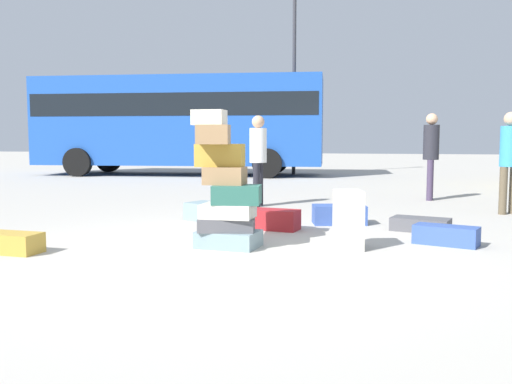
# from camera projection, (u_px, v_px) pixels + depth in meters

# --- Properties ---
(ground_plane) EXTENTS (80.00, 80.00, 0.00)m
(ground_plane) POSITION_uv_depth(u_px,v_px,m) (228.00, 253.00, 5.84)
(ground_plane) COLOR #ADA89E
(suitcase_tower) EXTENTS (0.79, 0.66, 1.50)m
(suitcase_tower) POSITION_uv_depth(u_px,v_px,m) (226.00, 193.00, 6.13)
(suitcase_tower) COLOR gray
(suitcase_tower) RESTS_ON ground
(suitcase_tan_white_trunk) EXTENTS (0.70, 0.35, 0.21)m
(suitcase_tan_white_trunk) POSITION_uv_depth(u_px,v_px,m) (9.00, 243.00, 5.83)
(suitcase_tan_white_trunk) COLOR #B28C33
(suitcase_tan_white_trunk) RESTS_ON ground
(suitcase_navy_left_side) EXTENTS (0.75, 0.51, 0.22)m
(suitcase_navy_left_side) POSITION_uv_depth(u_px,v_px,m) (446.00, 235.00, 6.27)
(suitcase_navy_left_side) COLOR #334F99
(suitcase_navy_left_side) RESTS_ON ground
(suitcase_maroon_behind_tower) EXTENTS (0.81, 0.44, 0.26)m
(suitcase_maroon_behind_tower) POSITION_uv_depth(u_px,v_px,m) (270.00, 219.00, 7.34)
(suitcase_maroon_behind_tower) COLOR maroon
(suitcase_maroon_behind_tower) RESTS_ON ground
(suitcase_navy_upright_blue) EXTENTS (0.80, 0.56, 0.26)m
(suitcase_navy_upright_blue) POSITION_uv_depth(u_px,v_px,m) (339.00, 215.00, 7.80)
(suitcase_navy_upright_blue) COLOR #334F99
(suitcase_navy_upright_blue) RESTS_ON ground
(suitcase_charcoal_foreground_far) EXTENTS (0.80, 0.56, 0.17)m
(suitcase_charcoal_foreground_far) POSITION_uv_depth(u_px,v_px,m) (420.00, 224.00, 7.20)
(suitcase_charcoal_foreground_far) COLOR #4C4C51
(suitcase_charcoal_foreground_far) RESTS_ON ground
(suitcase_slate_right_side) EXTENTS (0.77, 0.65, 0.26)m
(suitcase_slate_right_side) POSITION_uv_depth(u_px,v_px,m) (210.00, 212.00, 8.13)
(suitcase_slate_right_side) COLOR gray
(suitcase_slate_right_side) RESTS_ON ground
(suitcase_cream_foreground_near) EXTENTS (0.37, 0.43, 0.64)m
(suitcase_cream_foreground_near) POSITION_uv_depth(u_px,v_px,m) (348.00, 220.00, 6.02)
(suitcase_cream_foreground_near) COLOR beige
(suitcase_cream_foreground_near) RESTS_ON ground
(person_bearded_onlooker) EXTENTS (0.30, 0.34, 1.59)m
(person_bearded_onlooker) POSITION_uv_depth(u_px,v_px,m) (258.00, 153.00, 9.79)
(person_bearded_onlooker) COLOR black
(person_bearded_onlooker) RESTS_ON ground
(person_tourist_with_camera) EXTENTS (0.30, 0.34, 1.67)m
(person_tourist_with_camera) POSITION_uv_depth(u_px,v_px,m) (431.00, 149.00, 10.78)
(person_tourist_with_camera) COLOR #3F334C
(person_tourist_with_camera) RESTS_ON ground
(person_passerby_in_red) EXTENTS (0.30, 0.30, 1.61)m
(person_passerby_in_red) POSITION_uv_depth(u_px,v_px,m) (510.00, 154.00, 8.76)
(person_passerby_in_red) COLOR brown
(person_passerby_in_red) RESTS_ON ground
(parked_bus) EXTENTS (9.47, 3.42, 3.15)m
(parked_bus) POSITION_uv_depth(u_px,v_px,m) (180.00, 119.00, 18.32)
(parked_bus) COLOR #1E4CA5
(parked_bus) RESTS_ON ground
(lamp_post) EXTENTS (0.36, 0.36, 6.64)m
(lamp_post) POSITION_uv_depth(u_px,v_px,m) (294.00, 44.00, 18.27)
(lamp_post) COLOR #333338
(lamp_post) RESTS_ON ground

